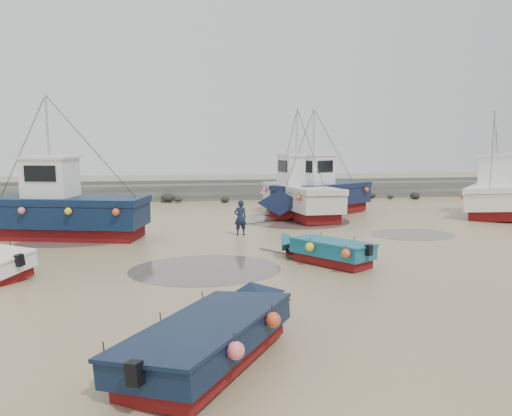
# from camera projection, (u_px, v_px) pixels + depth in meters

# --- Properties ---
(ground) EXTENTS (120.00, 120.00, 0.00)m
(ground) POSITION_uv_depth(u_px,v_px,m) (314.00, 260.00, 17.78)
(ground) COLOR tan
(ground) RESTS_ON ground
(seawall) EXTENTS (60.00, 4.92, 1.50)m
(seawall) POSITION_uv_depth(u_px,v_px,m) (234.00, 191.00, 39.21)
(seawall) COLOR slate
(seawall) RESTS_ON ground
(puddle_a) EXTENTS (5.05, 5.05, 0.01)m
(puddle_a) POSITION_uv_depth(u_px,v_px,m) (205.00, 269.00, 16.48)
(puddle_a) COLOR #534B43
(puddle_a) RESTS_ON ground
(puddle_b) EXTENTS (3.97, 3.97, 0.01)m
(puddle_b) POSITION_uv_depth(u_px,v_px,m) (412.00, 234.00, 23.14)
(puddle_b) COLOR #534B43
(puddle_b) RESTS_ON ground
(puddle_c) EXTENTS (4.48, 4.48, 0.01)m
(puddle_c) POSITION_uv_depth(u_px,v_px,m) (70.00, 242.00, 21.22)
(puddle_c) COLOR #534B43
(puddle_c) RESTS_ON ground
(puddle_d) EXTENTS (5.99, 5.99, 0.01)m
(puddle_d) POSITION_uv_depth(u_px,v_px,m) (295.00, 220.00, 27.82)
(puddle_d) COLOR #534B43
(puddle_d) RESTS_ON ground
(dinghy_1) EXTENTS (4.34, 5.75, 1.43)m
(dinghy_1) POSITION_uv_depth(u_px,v_px,m) (219.00, 330.00, 9.47)
(dinghy_1) COLOR maroon
(dinghy_1) RESTS_ON ground
(dinghy_2) EXTENTS (3.34, 4.49, 1.43)m
(dinghy_2) POSITION_uv_depth(u_px,v_px,m) (324.00, 247.00, 17.34)
(dinghy_2) COLOR maroon
(dinghy_2) RESTS_ON ground
(cabin_boat_0) EXTENTS (9.60, 4.46, 6.22)m
(cabin_boat_0) POSITION_uv_depth(u_px,v_px,m) (58.00, 208.00, 22.04)
(cabin_boat_0) COLOR maroon
(cabin_boat_0) RESTS_ON ground
(cabin_boat_1) EXTENTS (3.43, 10.11, 6.22)m
(cabin_boat_1) POSITION_uv_depth(u_px,v_px,m) (297.00, 193.00, 29.24)
(cabin_boat_1) COLOR maroon
(cabin_boat_1) RESTS_ON ground
(cabin_boat_2) EXTENTS (8.94, 6.65, 6.22)m
(cabin_boat_2) POSITION_uv_depth(u_px,v_px,m) (317.00, 193.00, 29.77)
(cabin_boat_2) COLOR maroon
(cabin_boat_2) RESTS_ON ground
(cabin_boat_3) EXTENTS (7.23, 8.08, 6.22)m
(cabin_boat_3) POSITION_uv_depth(u_px,v_px,m) (498.00, 192.00, 29.79)
(cabin_boat_3) COLOR maroon
(cabin_boat_3) RESTS_ON ground
(person) EXTENTS (0.64, 0.46, 1.61)m
(person) POSITION_uv_depth(u_px,v_px,m) (240.00, 235.00, 22.97)
(person) COLOR #141B32
(person) RESTS_ON ground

